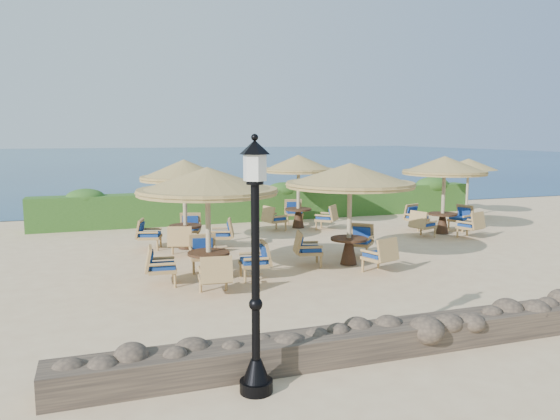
# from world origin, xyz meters

# --- Properties ---
(ground) EXTENTS (120.00, 120.00, 0.00)m
(ground) POSITION_xyz_m (0.00, 0.00, 0.00)
(ground) COLOR #DDBD8C
(ground) RESTS_ON ground
(sea) EXTENTS (160.00, 160.00, 0.00)m
(sea) POSITION_xyz_m (0.00, 70.00, 0.00)
(sea) COLOR #0B294C
(sea) RESTS_ON ground
(hedge) EXTENTS (18.00, 0.90, 1.20)m
(hedge) POSITION_xyz_m (0.00, 7.20, 0.60)
(hedge) COLOR #244C18
(hedge) RESTS_ON ground
(stone_wall) EXTENTS (15.00, 0.65, 0.44)m
(stone_wall) POSITION_xyz_m (0.00, -6.20, 0.22)
(stone_wall) COLOR brown
(stone_wall) RESTS_ON ground
(lamp_post) EXTENTS (0.44, 0.44, 3.31)m
(lamp_post) POSITION_xyz_m (-4.80, -6.80, 1.55)
(lamp_post) COLOR black
(lamp_post) RESTS_ON ground
(extra_parasol) EXTENTS (2.30, 2.30, 2.41)m
(extra_parasol) POSITION_xyz_m (7.80, 5.20, 2.17)
(extra_parasol) COLOR tan
(extra_parasol) RESTS_ON ground
(cafe_set_0) EXTENTS (3.22, 3.22, 2.65)m
(cafe_set_0) POSITION_xyz_m (-4.28, -1.25, 1.92)
(cafe_set_0) COLOR tan
(cafe_set_0) RESTS_ON ground
(cafe_set_1) EXTENTS (3.35, 3.35, 2.65)m
(cafe_set_1) POSITION_xyz_m (-0.48, -0.74, 2.02)
(cafe_set_1) COLOR tan
(cafe_set_1) RESTS_ON ground
(cafe_set_2) EXTENTS (2.88, 2.88, 2.65)m
(cafe_set_2) POSITION_xyz_m (-4.18, 2.65, 1.77)
(cafe_set_2) COLOR tan
(cafe_set_2) RESTS_ON ground
(cafe_set_3) EXTENTS (2.72, 2.72, 2.65)m
(cafe_set_3) POSITION_xyz_m (0.30, 4.99, 1.85)
(cafe_set_3) COLOR tan
(cafe_set_3) RESTS_ON ground
(cafe_set_4) EXTENTS (2.87, 2.87, 2.65)m
(cafe_set_4) POSITION_xyz_m (4.54, 2.27, 1.83)
(cafe_set_4) COLOR tan
(cafe_set_4) RESTS_ON ground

